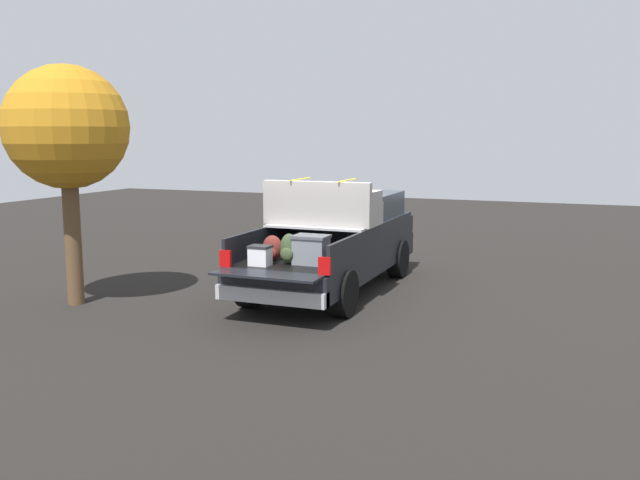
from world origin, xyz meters
name	(u,v)px	position (x,y,z in m)	size (l,w,h in m)	color
ground_plane	(331,291)	(0.00, 0.00, 0.00)	(40.00, 40.00, 0.00)	black
pickup_truck	(337,240)	(0.35, 0.00, 0.96)	(6.05, 2.09, 2.23)	black
tree_background	(67,129)	(-2.71, 3.96, 3.15)	(2.18, 2.18, 4.28)	brown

